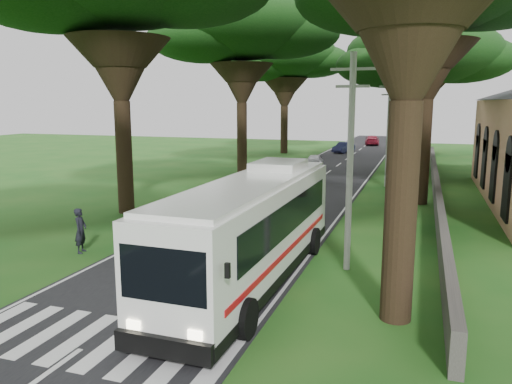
{
  "coord_description": "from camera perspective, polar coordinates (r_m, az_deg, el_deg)",
  "views": [
    {
      "loc": [
        7.99,
        -12.26,
        6.23
      ],
      "look_at": [
        0.87,
        9.01,
        2.2
      ],
      "focal_mm": 35.0,
      "sensor_mm": 36.0,
      "label": 1
    }
  ],
  "objects": [
    {
      "name": "pole_far",
      "position": [
        58.35,
        16.22,
        7.77
      ],
      "size": [
        1.6,
        0.24,
        8.0
      ],
      "color": "gray",
      "rests_on": "ground"
    },
    {
      "name": "ground",
      "position": [
        15.91,
        -13.75,
        -13.18
      ],
      "size": [
        140.0,
        140.0,
        0.0
      ],
      "primitive_type": "plane",
      "color": "#194F16",
      "rests_on": "ground"
    },
    {
      "name": "distant_car_a",
      "position": [
        49.13,
        6.75,
        3.6
      ],
      "size": [
        1.86,
        3.84,
        1.26
      ],
      "primitive_type": "imported",
      "rotation": [
        0.0,
        0.0,
        3.24
      ],
      "color": "silver",
      "rests_on": "road"
    },
    {
      "name": "distant_car_c",
      "position": [
        76.42,
        13.14,
        5.8
      ],
      "size": [
        2.37,
        5.01,
        1.41
      ],
      "primitive_type": "imported",
      "rotation": [
        0.0,
        0.0,
        3.22
      ],
      "color": "maroon",
      "rests_on": "road"
    },
    {
      "name": "tree_l_midb",
      "position": [
        45.46,
        -1.68,
        18.24
      ],
      "size": [
        13.91,
        13.91,
        15.73
      ],
      "color": "black",
      "rests_on": "ground"
    },
    {
      "name": "pole_mid",
      "position": [
        38.4,
        14.88,
        6.79
      ],
      "size": [
        1.6,
        0.24,
        8.0
      ],
      "color": "gray",
      "rests_on": "ground"
    },
    {
      "name": "tree_r_midb",
      "position": [
        50.46,
        18.52,
        14.73
      ],
      "size": [
        14.11,
        14.11,
        13.78
      ],
      "color": "black",
      "rests_on": "ground"
    },
    {
      "name": "coach_bus",
      "position": [
        17.34,
        -0.32,
        -4.08
      ],
      "size": [
        3.07,
        12.37,
        3.64
      ],
      "rotation": [
        0.0,
        0.0,
        -0.02
      ],
      "color": "white",
      "rests_on": "ground"
    },
    {
      "name": "tree_l_far",
      "position": [
        62.71,
        3.32,
        15.09
      ],
      "size": [
        12.93,
        12.93,
        14.54
      ],
      "color": "black",
      "rests_on": "ground"
    },
    {
      "name": "property_wall",
      "position": [
        36.71,
        19.87,
        0.75
      ],
      "size": [
        0.35,
        50.0,
        1.2
      ],
      "primitive_type": "cube",
      "color": "#383533",
      "rests_on": "ground"
    },
    {
      "name": "road",
      "position": [
        38.61,
        6.34,
        0.85
      ],
      "size": [
        8.0,
        120.0,
        0.04
      ],
      "primitive_type": "cube",
      "color": "black",
      "rests_on": "ground"
    },
    {
      "name": "pedestrian",
      "position": [
        22.18,
        -19.41,
        -4.17
      ],
      "size": [
        0.61,
        0.78,
        1.9
      ],
      "primitive_type": "imported",
      "rotation": [
        0.0,
        0.0,
        1.82
      ],
      "color": "black",
      "rests_on": "ground"
    },
    {
      "name": "pole_near",
      "position": [
        18.55,
        10.71,
        3.66
      ],
      "size": [
        1.6,
        0.24,
        8.0
      ],
      "color": "gray",
      "rests_on": "ground"
    },
    {
      "name": "distant_car_b",
      "position": [
        63.74,
        9.98,
        5.04
      ],
      "size": [
        2.48,
        4.19,
        1.3
      ],
      "primitive_type": "imported",
      "rotation": [
        0.0,
        0.0,
        -0.3
      ],
      "color": "#21254F",
      "rests_on": "road"
    },
    {
      "name": "crosswalk",
      "position": [
        14.42,
        -18.14,
        -15.94
      ],
      "size": [
        8.0,
        3.0,
        0.01
      ],
      "primitive_type": "cube",
      "color": "silver",
      "rests_on": "ground"
    },
    {
      "name": "tree_r_far",
      "position": [
        68.62,
        19.58,
        15.44
      ],
      "size": [
        13.65,
        13.65,
        16.29
      ],
      "color": "black",
      "rests_on": "ground"
    }
  ]
}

